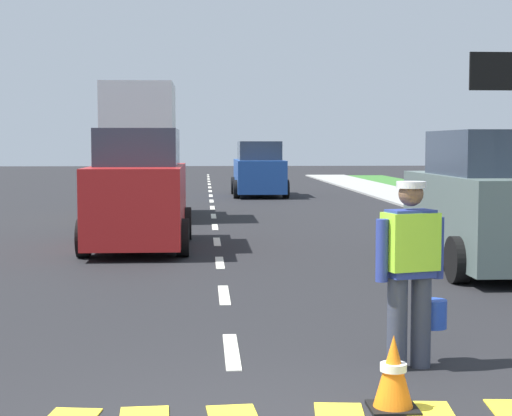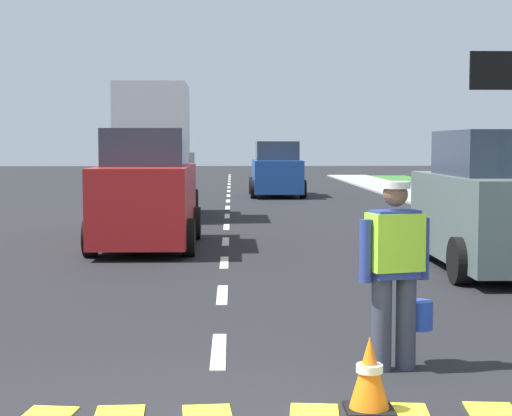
# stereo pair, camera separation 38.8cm
# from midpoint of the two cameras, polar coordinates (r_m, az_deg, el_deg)

# --- Properties ---
(ground_plane) EXTENTS (96.00, 96.00, 0.00)m
(ground_plane) POSITION_cam_midpoint_polar(r_m,az_deg,el_deg) (26.29, -1.52, 0.06)
(ground_plane) COLOR black
(lane_center_line) EXTENTS (0.14, 46.40, 0.01)m
(lane_center_line) POSITION_cam_midpoint_polar(r_m,az_deg,el_deg) (30.48, -1.54, 0.67)
(lane_center_line) COLOR silver
(lane_center_line) RESTS_ON ground
(road_worker) EXTENTS (0.71, 0.51, 1.67)m
(road_worker) POSITION_cam_midpoint_polar(r_m,az_deg,el_deg) (7.51, 11.03, -3.86)
(road_worker) COLOR #383D4C
(road_worker) RESTS_ON ground
(traffic_cone_near) EXTENTS (0.36, 0.36, 0.57)m
(traffic_cone_near) POSITION_cam_midpoint_polar(r_m,az_deg,el_deg) (6.43, 9.50, -11.14)
(traffic_cone_near) COLOR black
(traffic_cone_near) RESTS_ON ground
(delivery_truck) EXTENTS (2.16, 4.60, 3.54)m
(delivery_truck) POSITION_cam_midpoint_polar(r_m,az_deg,el_deg) (22.60, -6.42, 3.41)
(delivery_truck) COLOR gray
(delivery_truck) RESTS_ON ground
(car_parked_curbside) EXTENTS (2.08, 4.16, 2.20)m
(car_parked_curbside) POSITION_cam_midpoint_polar(r_m,az_deg,el_deg) (13.68, 16.94, 0.15)
(car_parked_curbside) COLOR slate
(car_parked_curbside) RESTS_ON ground
(car_oncoming_lead) EXTENTS (1.96, 4.24, 2.28)m
(car_oncoming_lead) POSITION_cam_midpoint_polar(r_m,az_deg,el_deg) (16.16, -6.78, 1.06)
(car_oncoming_lead) COLOR red
(car_oncoming_lead) RESTS_ON ground
(car_outgoing_far) EXTENTS (2.02, 4.35, 2.08)m
(car_outgoing_far) POSITION_cam_midpoint_polar(r_m,az_deg,el_deg) (31.73, 1.76, 2.56)
(car_outgoing_far) COLOR #1E4799
(car_outgoing_far) RESTS_ON ground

